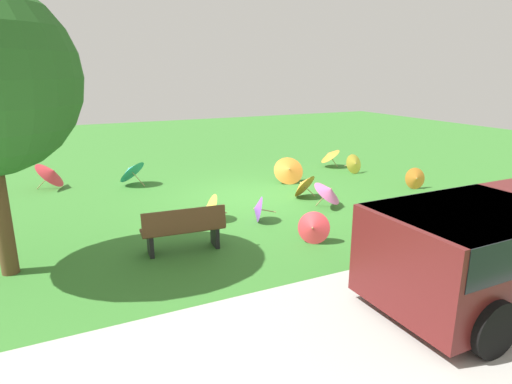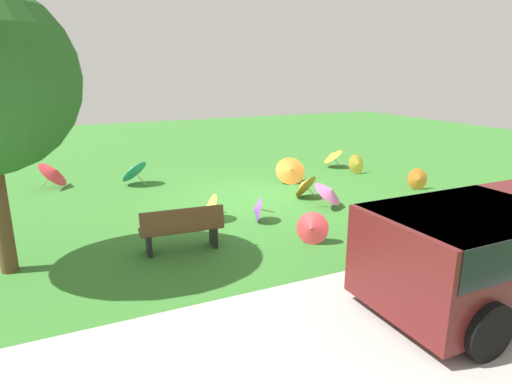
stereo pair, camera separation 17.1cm
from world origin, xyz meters
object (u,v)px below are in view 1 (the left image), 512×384
object	(u,v)px
parasol_orange_2	(416,178)
parasol_orange_3	(329,155)
parasol_orange_0	(289,170)
parasol_purple_1	(257,209)
parasol_pink_0	(329,191)
parasol_yellow_1	(209,207)
parasol_teal_0	(130,170)
park_bench	(184,229)
parasol_red_0	(52,173)
parasol_yellow_0	(355,164)
parasol_red_3	(313,228)
parasol_orange_1	(303,185)
van_dark	(503,241)

from	to	relation	value
parasol_orange_2	parasol_orange_3	world-z (taller)	parasol_orange_3
parasol_orange_0	parasol_purple_1	xyz separation A→B (m)	(2.49, 2.84, -0.11)
parasol_pink_0	parasol_yellow_1	bearing A→B (deg)	-7.39
parasol_orange_0	parasol_pink_0	xyz separation A→B (m)	(0.36, 2.66, 0.02)
parasol_teal_0	parasol_orange_3	distance (m)	7.02
park_bench	parasol_red_0	bearing A→B (deg)	-70.89
parasol_yellow_0	parasol_red_3	bearing A→B (deg)	44.78
parasol_yellow_0	parasol_orange_1	distance (m)	3.59
parasol_teal_0	parasol_orange_3	xyz separation A→B (m)	(-7.00, 0.48, -0.02)
parasol_purple_1	parasol_orange_2	xyz separation A→B (m)	(-5.53, -0.57, 0.01)
parasol_teal_0	parasol_pink_0	size ratio (longest dim) A/B	1.07
parasol_orange_3	parasol_orange_1	bearing A→B (deg)	44.99
parasol_red_0	parasol_pink_0	world-z (taller)	parasol_red_0
parasol_orange_1	parasol_purple_1	xyz separation A→B (m)	(2.03, 1.28, -0.05)
parasol_orange_3	parasol_red_3	xyz separation A→B (m)	(4.54, 5.93, -0.12)
parasol_purple_1	parasol_red_3	bearing A→B (deg)	104.75
van_dark	parasol_orange_1	distance (m)	6.07
van_dark	parasol_red_3	bearing A→B (deg)	-65.37
van_dark	parasol_red_3	size ratio (longest dim) A/B	6.57
parasol_yellow_0	parasol_yellow_1	distance (m)	6.62
parasol_orange_0	parasol_red_3	distance (m)	4.97
van_dark	parasol_red_3	world-z (taller)	van_dark
parasol_orange_3	parasol_yellow_0	bearing A→B (deg)	99.25
parasol_yellow_1	parasol_red_0	distance (m)	5.71
parasol_yellow_0	parasol_red_3	size ratio (longest dim) A/B	1.02
parasol_orange_2	parasol_orange_3	bearing A→B (deg)	-81.56
park_bench	parasol_purple_1	xyz separation A→B (m)	(-2.04, -0.96, -0.15)
parasol_red_0	parasol_red_3	distance (m)	8.39
parasol_teal_0	parasol_orange_0	bearing A→B (deg)	157.42
parasol_yellow_1	parasol_purple_1	size ratio (longest dim) A/B	1.09
van_dark	parasol_yellow_1	distance (m)	6.07
van_dark	parasol_pink_0	distance (m)	4.96
parasol_red_0	parasol_red_3	xyz separation A→B (m)	(-4.65, 6.98, -0.15)
parasol_orange_0	parasol_yellow_1	distance (m)	4.14
parasol_red_0	parasol_pink_0	size ratio (longest dim) A/B	1.08
parasol_pink_0	parasol_orange_2	distance (m)	3.42
parasol_orange_1	parasol_purple_1	size ratio (longest dim) A/B	1.44
parasol_orange_0	parasol_teal_0	bearing A→B (deg)	-22.58
parasol_red_3	park_bench	bearing A→B (deg)	-16.52
parasol_pink_0	parasol_red_3	world-z (taller)	parasol_pink_0
parasol_yellow_0	parasol_yellow_1	xyz separation A→B (m)	(6.16, 2.43, -0.01)
van_dark	parasol_orange_0	distance (m)	7.64
parasol_teal_0	van_dark	bearing A→B (deg)	112.22
parasol_orange_0	parasol_yellow_1	bearing A→B (deg)	33.11
park_bench	parasol_orange_1	distance (m)	4.65
parasol_yellow_0	parasol_orange_0	bearing A→B (deg)	3.59
parasol_purple_1	parasol_red_3	xyz separation A→B (m)	(-0.45, 1.70, 0.03)
van_dark	parasol_orange_2	world-z (taller)	van_dark
parasol_teal_0	parasol_orange_2	bearing A→B (deg)	151.22
parasol_orange_0	parasol_red_0	size ratio (longest dim) A/B	0.92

